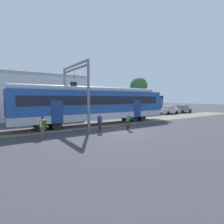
# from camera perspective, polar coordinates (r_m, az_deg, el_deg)

# --- Properties ---
(ground_plane) EXTENTS (160.00, 160.00, 0.00)m
(ground_plane) POSITION_cam_1_polar(r_m,az_deg,el_deg) (16.23, 3.73, -6.21)
(ground_plane) COLOR #38383D
(commuter_train) EXTENTS (38.05, 3.07, 4.73)m
(commuter_train) POSITION_cam_1_polar(r_m,az_deg,el_deg) (17.67, -30.09, 1.42)
(commuter_train) COLOR silver
(commuter_train) RESTS_ON ground
(pedestrian_yellow) EXTENTS (0.51, 0.71, 1.67)m
(pedestrian_yellow) POSITION_cam_1_polar(r_m,az_deg,el_deg) (14.30, -21.67, -3.98)
(pedestrian_yellow) COLOR #6B6051
(pedestrian_yellow) RESTS_ON ground
(pedestrian_navy) EXTENTS (0.53, 0.71, 1.67)m
(pedestrian_navy) POSITION_cam_1_polar(r_m,az_deg,el_deg) (15.56, -4.01, -3.09)
(pedestrian_navy) COLOR #28282D
(pedestrian_navy) RESTS_ON ground
(pedestrian_green) EXTENTS (0.51, 0.70, 1.67)m
(pedestrian_green) POSITION_cam_1_polar(r_m,az_deg,el_deg) (16.74, 5.33, -2.46)
(pedestrian_green) COLOR #28282D
(pedestrian_green) RESTS_ON ground
(parked_car_white) EXTENTS (4.01, 1.78, 1.54)m
(parked_car_white) POSITION_cam_1_polar(r_m,az_deg,el_deg) (31.79, 12.20, 0.41)
(parked_car_white) COLOR silver
(parked_car_white) RESTS_ON ground
(parked_car_silver) EXTENTS (4.00, 1.76, 1.54)m
(parked_car_silver) POSITION_cam_1_polar(r_m,az_deg,el_deg) (35.11, 18.10, 0.68)
(parked_car_silver) COLOR #B7BABF
(parked_car_silver) RESTS_ON ground
(parked_car_grey) EXTENTS (4.05, 1.85, 1.54)m
(parked_car_grey) POSITION_cam_1_polar(r_m,az_deg,el_deg) (39.15, 22.15, 0.95)
(parked_car_grey) COLOR gray
(parked_car_grey) RESTS_ON ground
(catenary_gantry) EXTENTS (0.24, 6.64, 6.53)m
(catenary_gantry) POSITION_cam_1_polar(r_m,az_deg,el_deg) (19.05, -12.05, 8.32)
(catenary_gantry) COLOR gray
(catenary_gantry) RESTS_ON ground
(background_building) EXTENTS (20.60, 5.00, 9.20)m
(background_building) POSITION_cam_1_polar(r_m,az_deg,el_deg) (27.23, -30.61, 4.30)
(background_building) COLOR beige
(background_building) RESTS_ON ground
(street_tree_right) EXTENTS (3.84, 3.84, 7.64)m
(street_tree_right) POSITION_cam_1_polar(r_m,az_deg,el_deg) (39.61, 8.73, 8.37)
(street_tree_right) COLOR brown
(street_tree_right) RESTS_ON ground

